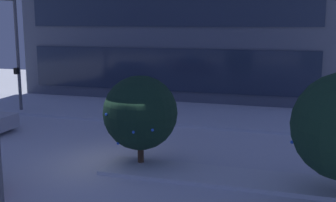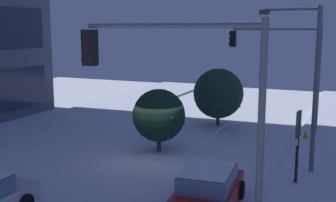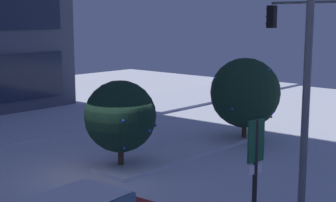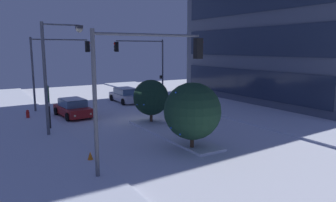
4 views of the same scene
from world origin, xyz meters
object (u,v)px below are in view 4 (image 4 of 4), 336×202
(car_near, at_px, (73,108))
(traffic_light_corner_near_left, at_px, (56,60))
(car_far, at_px, (126,95))
(decorated_tree_median, at_px, (151,98))
(street_lamp_arched, at_px, (56,62))
(parking_info_sign, at_px, (49,102))
(fire_hydrant, at_px, (28,115))
(traffic_light_corner_far_left, at_px, (145,58))
(traffic_light_corner_near_right, at_px, (143,73))
(construction_cone, at_px, (90,157))
(decorated_tree_left_of_median, at_px, (192,111))

(car_near, bearing_deg, traffic_light_corner_near_left, -178.72)
(car_far, bearing_deg, decorated_tree_median, 167.11)
(street_lamp_arched, xyz_separation_m, decorated_tree_median, (0.15, 6.61, -2.73))
(car_near, bearing_deg, street_lamp_arched, -28.30)
(traffic_light_corner_near_left, distance_m, parking_info_sign, 7.67)
(traffic_light_corner_near_left, relative_size, fire_hydrant, 8.36)
(car_near, xyz_separation_m, traffic_light_corner_near_left, (-3.29, -0.40, 3.87))
(fire_hydrant, bearing_deg, traffic_light_corner_far_left, 106.97)
(traffic_light_corner_near_right, distance_m, street_lamp_arched, 8.25)
(car_near, bearing_deg, decorated_tree_median, 33.36)
(car_near, xyz_separation_m, fire_hydrant, (-0.75, -3.35, -0.34))
(construction_cone, bearing_deg, parking_info_sign, -176.64)
(decorated_tree_median, bearing_deg, street_lamp_arched, -91.26)
(car_far, xyz_separation_m, decorated_tree_left_of_median, (16.39, -3.17, 1.47))
(fire_hydrant, relative_size, decorated_tree_median, 0.24)
(street_lamp_arched, bearing_deg, traffic_light_corner_near_left, 78.02)
(traffic_light_corner_near_left, xyz_separation_m, street_lamp_arched, (8.58, -1.82, 0.12))
(car_near, bearing_deg, construction_cone, -16.04)
(traffic_light_corner_near_left, bearing_deg, construction_cone, -96.57)
(car_far, height_order, traffic_light_corner_far_left, traffic_light_corner_far_left)
(traffic_light_corner_near_left, height_order, traffic_light_corner_near_right, traffic_light_corner_near_left)
(construction_cone, bearing_deg, traffic_light_corner_far_left, 144.75)
(traffic_light_corner_near_right, xyz_separation_m, parking_info_sign, (-9.67, -2.31, -2.54))
(traffic_light_corner_near_right, xyz_separation_m, construction_cone, (-2.16, -1.87, -4.23))
(car_near, distance_m, car_far, 7.84)
(car_far, relative_size, traffic_light_corner_far_left, 0.74)
(car_near, relative_size, parking_info_sign, 1.47)
(traffic_light_corner_far_left, relative_size, construction_cone, 11.82)
(car_near, height_order, fire_hydrant, car_near)
(traffic_light_corner_near_right, bearing_deg, traffic_light_corner_near_left, 90.72)
(car_far, distance_m, fire_hydrant, 10.53)
(car_near, distance_m, decorated_tree_median, 7.10)
(car_far, distance_m, decorated_tree_median, 10.04)
(construction_cone, bearing_deg, decorated_tree_median, 131.41)
(traffic_light_corner_far_left, bearing_deg, street_lamp_arched, 41.18)
(traffic_light_corner_near_left, xyz_separation_m, decorated_tree_median, (8.73, 4.79, -2.62))
(car_far, xyz_separation_m, parking_info_sign, (7.89, -9.06, 1.25))
(decorated_tree_left_of_median, bearing_deg, traffic_light_corner_near_left, -166.18)
(car_far, xyz_separation_m, construction_cone, (15.41, -8.62, -0.44))
(traffic_light_corner_near_left, bearing_deg, car_near, -83.15)
(car_near, height_order, construction_cone, car_near)
(traffic_light_corner_near_right, height_order, decorated_tree_median, traffic_light_corner_near_right)
(fire_hydrant, relative_size, decorated_tree_left_of_median, 0.21)
(fire_hydrant, distance_m, decorated_tree_median, 10.04)
(car_near, relative_size, traffic_light_corner_near_right, 0.71)
(street_lamp_arched, bearing_deg, decorated_tree_median, -1.25)
(street_lamp_arched, distance_m, decorated_tree_left_of_median, 9.18)
(decorated_tree_median, relative_size, construction_cone, 5.97)
(traffic_light_corner_near_right, bearing_deg, street_lamp_arched, 104.27)
(traffic_light_corner_near_left, height_order, street_lamp_arched, street_lamp_arched)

